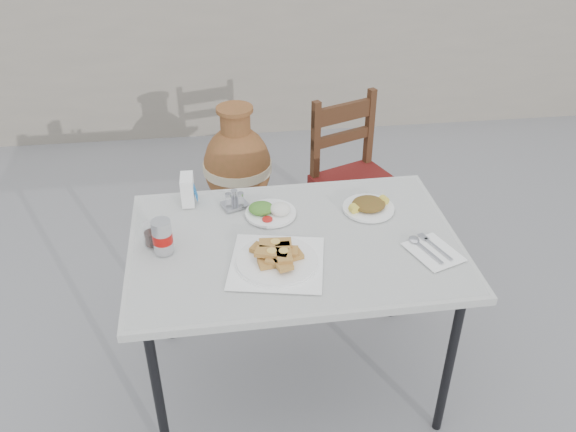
{
  "coord_description": "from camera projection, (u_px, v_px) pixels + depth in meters",
  "views": [
    {
      "loc": [
        -0.36,
        -1.86,
        2.03
      ],
      "look_at": [
        -0.13,
        -0.01,
        0.81
      ],
      "focal_mm": 38.0,
      "sensor_mm": 36.0,
      "label": 1
    }
  ],
  "objects": [
    {
      "name": "cola_glass",
      "position": [
        152.0,
        235.0,
        2.19
      ],
      "size": [
        0.06,
        0.06,
        0.09
      ],
      "color": "white",
      "rests_on": "cafe_table"
    },
    {
      "name": "salad_rice_plate",
      "position": [
        270.0,
        210.0,
        2.36
      ],
      "size": [
        0.2,
        0.2,
        0.05
      ],
      "color": "white",
      "rests_on": "cafe_table"
    },
    {
      "name": "soda_can",
      "position": [
        162.0,
        236.0,
        2.13
      ],
      "size": [
        0.07,
        0.07,
        0.13
      ],
      "color": "silver",
      "rests_on": "cafe_table"
    },
    {
      "name": "napkin_holder",
      "position": [
        188.0,
        190.0,
        2.41
      ],
      "size": [
        0.06,
        0.1,
        0.12
      ],
      "rotation": [
        0.0,
        0.0,
        -0.02
      ],
      "color": "white",
      "rests_on": "cafe_table"
    },
    {
      "name": "condiment_caddy",
      "position": [
        235.0,
        201.0,
        2.41
      ],
      "size": [
        0.12,
        0.11,
        0.07
      ],
      "rotation": [
        0.0,
        0.0,
        0.37
      ],
      "color": "#B0B0B7",
      "rests_on": "cafe_table"
    },
    {
      "name": "pide_plate",
      "position": [
        277.0,
        256.0,
        2.1
      ],
      "size": [
        0.38,
        0.38,
        0.07
      ],
      "rotation": [
        0.0,
        0.0,
        -0.19
      ],
      "color": "white",
      "rests_on": "cafe_table"
    },
    {
      "name": "back_wall",
      "position": [
        263.0,
        50.0,
        4.43
      ],
      "size": [
        6.0,
        0.25,
        1.2
      ],
      "primitive_type": "cube",
      "color": "gray",
      "rests_on": "ground"
    },
    {
      "name": "chair",
      "position": [
        355.0,
        180.0,
        3.15
      ],
      "size": [
        0.5,
        0.5,
        0.87
      ],
      "rotation": [
        0.0,
        0.0,
        0.38
      ],
      "color": "#39240F",
      "rests_on": "ground"
    },
    {
      "name": "terracotta_urn",
      "position": [
        238.0,
        167.0,
        3.53
      ],
      "size": [
        0.4,
        0.4,
        0.7
      ],
      "color": "brown",
      "rests_on": "ground"
    },
    {
      "name": "ground",
      "position": [
        316.0,
        364.0,
        2.69
      ],
      "size": [
        80.0,
        80.0,
        0.0
      ],
      "primitive_type": "plane",
      "color": "slate",
      "rests_on": "ground"
    },
    {
      "name": "salad_chopped_plate",
      "position": [
        369.0,
        206.0,
        2.39
      ],
      "size": [
        0.2,
        0.2,
        0.04
      ],
      "color": "white",
      "rests_on": "cafe_table"
    },
    {
      "name": "cafe_table",
      "position": [
        295.0,
        251.0,
        2.25
      ],
      "size": [
        1.22,
        0.84,
        0.73
      ],
      "rotation": [
        0.0,
        0.0,
        0.02
      ],
      "color": "black",
      "rests_on": "ground"
    },
    {
      "name": "cutlery_napkin",
      "position": [
        430.0,
        249.0,
        2.17
      ],
      "size": [
        0.21,
        0.23,
        0.01
      ],
      "rotation": [
        0.0,
        0.0,
        0.36
      ],
      "color": "white",
      "rests_on": "cafe_table"
    }
  ]
}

